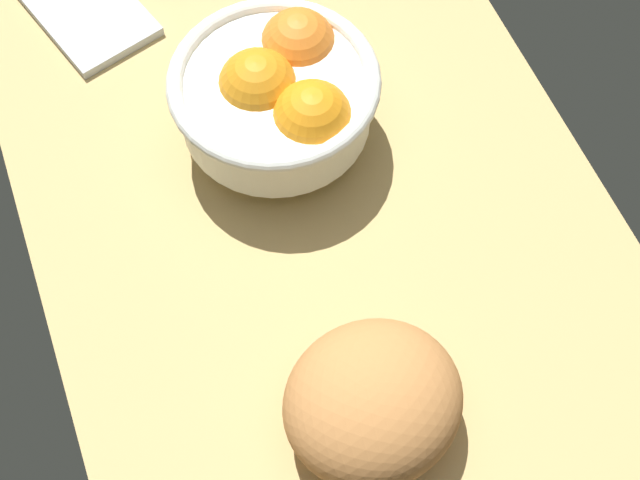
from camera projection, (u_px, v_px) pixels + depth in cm
name	position (u px, v px, depth cm)	size (l,w,h in cm)	color
ground_plane	(304.00, 186.00, 91.22)	(78.05, 53.75, 3.00)	tan
fruit_bowl	(279.00, 94.00, 86.82)	(19.92, 19.92, 11.12)	white
bread_loaf	(373.00, 402.00, 74.21)	(14.95, 13.77, 9.56)	#C37F44
napkin_folded	(85.00, 8.00, 99.44)	(15.92, 9.86, 1.06)	silver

